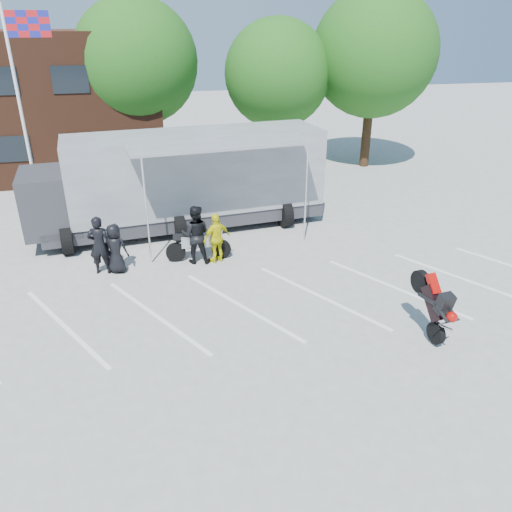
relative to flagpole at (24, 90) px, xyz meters
name	(u,v)px	position (x,y,z in m)	size (l,w,h in m)	color
ground	(241,325)	(6.24, -10.00, -5.05)	(100.00, 100.00, 0.00)	#A7A7A1
parking_bay_lines	(234,306)	(6.24, -9.00, -5.05)	(18.00, 5.00, 0.01)	white
flagpole	(24,90)	(0.00, 0.00, 0.00)	(1.61, 0.12, 8.00)	white
tree_left	(136,62)	(4.24, 6.00, 0.51)	(6.12, 6.12, 8.64)	#382314
tree_mid	(277,74)	(11.24, 5.00, -0.11)	(5.44, 5.44, 7.68)	#382314
tree_right	(374,54)	(16.24, 4.50, 0.82)	(6.46, 6.46, 9.12)	#382314
transporter_truck	(187,227)	(5.57, -2.64, -5.05)	(11.59, 5.58, 3.69)	#92959A
parked_motorcycle	(199,259)	(5.66, -5.68, -5.05)	(0.75, 2.25, 1.18)	#ABABB0
stunt_bike_rider	(418,331)	(10.74, -11.31, -5.05)	(0.76, 1.61, 1.90)	black
spectator_leather_a	(115,249)	(2.98, -5.99, -4.23)	(0.80, 0.52, 1.64)	black
spectator_leather_b	(100,245)	(2.51, -5.96, -4.08)	(0.71, 0.46, 1.94)	black
spectator_leather_c	(196,234)	(5.57, -5.83, -4.06)	(0.97, 0.76, 1.99)	black
spectator_hivis	(217,238)	(6.25, -5.97, -4.19)	(1.01, 0.42, 1.72)	yellow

